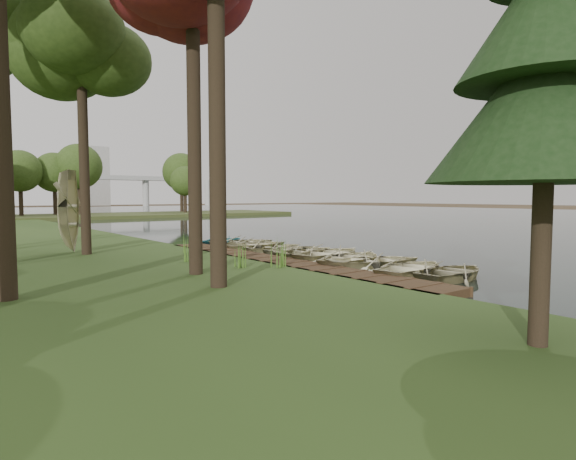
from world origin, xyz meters
TOP-DOWN VIEW (x-y plane):
  - ground at (0.00, 0.00)m, footprint 300.00×300.00m
  - water at (30.00, 20.00)m, footprint 130.00×200.00m
  - boardwalk at (-1.60, 0.00)m, footprint 1.60×16.00m
  - peninsula at (8.00, 50.00)m, footprint 50.00×14.00m
  - far_trees at (4.67, 50.00)m, footprint 45.60×5.60m
  - bridge at (12.31, 120.00)m, footprint 95.90×4.00m
  - building_a at (30.00, 140.00)m, footprint 10.00×8.00m
  - rowboat_0 at (1.18, -6.07)m, footprint 3.36×2.49m
  - rowboat_1 at (0.71, -4.83)m, footprint 3.81×3.00m
  - rowboat_2 at (0.84, -2.99)m, footprint 4.44×3.83m
  - rowboat_3 at (0.77, -1.88)m, footprint 4.41×3.71m
  - rowboat_4 at (1.14, -0.19)m, footprint 4.29×3.41m
  - rowboat_5 at (1.05, 1.31)m, footprint 3.61×2.78m
  - rowboat_6 at (1.22, 2.50)m, footprint 3.17×2.36m
  - rowboat_7 at (1.08, 3.88)m, footprint 3.22×2.38m
  - rowboat_8 at (0.88, 5.03)m, footprint 3.61×2.68m
  - rowboat_9 at (1.01, 6.64)m, footprint 4.04×3.33m
  - rowboat_10 at (0.77, 8.24)m, footprint 3.78×3.24m
  - stored_rowboat at (-7.34, 7.66)m, footprint 4.50×4.14m
  - tree_4 at (-7.03, 6.51)m, footprint 4.23×4.23m
  - pine_tree at (-4.62, -11.51)m, footprint 3.80×3.80m
  - reeds_0 at (-2.66, -1.60)m, footprint 0.60×0.60m
  - reeds_1 at (-3.75, -0.86)m, footprint 0.60×0.60m
  - reeds_2 at (-4.52, 1.51)m, footprint 0.60×0.60m
  - reeds_3 at (-3.21, 4.33)m, footprint 0.60×0.60m

SIDE VIEW (x-z plane):
  - ground at x=0.00m, z-range 0.00..0.00m
  - water at x=30.00m, z-range 0.00..0.05m
  - boardwalk at x=-1.60m, z-range 0.00..0.30m
  - peninsula at x=8.00m, z-range 0.00..0.45m
  - rowboat_6 at x=1.22m, z-range 0.05..0.68m
  - rowboat_7 at x=1.08m, z-range 0.05..0.70m
  - rowboat_10 at x=0.77m, z-range 0.05..0.71m
  - rowboat_0 at x=1.18m, z-range 0.05..0.72m
  - rowboat_5 at x=1.05m, z-range 0.05..0.74m
  - rowboat_1 at x=0.71m, z-range 0.05..0.77m
  - rowboat_8 at x=0.88m, z-range 0.05..0.77m
  - rowboat_9 at x=1.01m, z-range 0.05..0.78m
  - rowboat_2 at x=0.84m, z-range 0.05..0.82m
  - rowboat_3 at x=0.77m, z-range 0.05..0.83m
  - rowboat_4 at x=1.14m, z-range 0.05..0.85m
  - stored_rowboat at x=-7.34m, z-range 0.30..1.06m
  - reeds_1 at x=-3.75m, z-range 0.30..1.17m
  - reeds_2 at x=-4.52m, z-range 0.30..1.20m
  - reeds_0 at x=-2.66m, z-range 0.30..1.37m
  - reeds_3 at x=-3.21m, z-range 0.30..1.43m
  - pine_tree at x=-4.62m, z-range 1.16..8.98m
  - far_trees at x=4.67m, z-range 2.03..10.83m
  - bridge at x=12.31m, z-range 2.78..11.38m
  - tree_4 at x=-7.03m, z-range 3.60..13.98m
  - building_a at x=30.00m, z-range 0.00..18.00m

